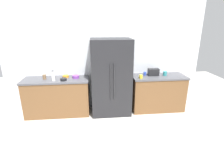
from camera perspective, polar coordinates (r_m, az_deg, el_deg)
The scene contains 14 objects.
ground_plane at distance 3.49m, azimuth -0.12°, elevation -19.93°, with size 9.98×9.98×0.00m, color beige.
kitchen_back_panel at distance 4.63m, azimuth -2.54°, elevation 8.84°, with size 4.99×0.10×2.76m, color silver.
counter_left at distance 4.63m, azimuth -16.83°, elevation -3.86°, with size 1.55×0.61×0.91m.
counter_right at distance 4.83m, azimuth 14.16°, elevation -2.67°, with size 1.35×0.61×0.91m.
refrigerator at distance 4.36m, azimuth -0.33°, elevation 2.04°, with size 0.95×0.68×1.84m.
toaster at distance 4.66m, azimuth 12.94°, elevation 3.69°, with size 0.27×0.14×0.18m, color black.
bottle_a at distance 4.33m, azimuth -18.09°, elevation 2.15°, with size 0.08×0.08×0.24m.
cup_a at distance 4.74m, azimuth 16.38°, elevation 3.20°, with size 0.09×0.09×0.11m, color teal.
cup_b at distance 4.65m, azimuth 10.33°, elevation 3.26°, with size 0.07×0.07×0.09m, color blue.
cup_c at distance 4.54m, azimuth -20.59°, elevation 2.11°, with size 0.08×0.08×0.11m, color brown.
cup_d at distance 4.37m, azimuth 9.10°, elevation 2.31°, with size 0.09×0.09×0.08m, color yellow.
bowl_a at distance 4.54m, azimuth -14.41°, elevation 2.36°, with size 0.15×0.15×0.05m, color orange.
bowl_b at distance 4.30m, azimuth -15.09°, elevation 1.42°, with size 0.14×0.14×0.05m, color black.
bowl_c at distance 4.43m, azimuth -11.37°, elevation 2.25°, with size 0.16×0.16×0.06m, color purple.
Camera 1 is at (-0.28, -2.70, 2.19)m, focal length 28.93 mm.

